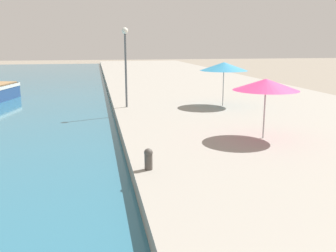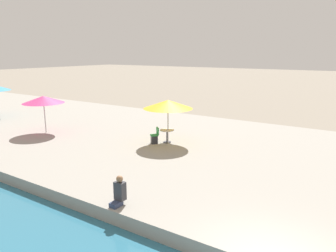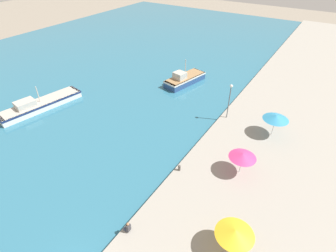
% 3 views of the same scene
% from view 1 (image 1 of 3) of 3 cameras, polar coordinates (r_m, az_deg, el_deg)
% --- Properties ---
extents(quay_promenade, '(16.00, 90.00, 0.54)m').
position_cam_1_polar(quay_promenade, '(35.88, 3.67, 6.18)').
color(quay_promenade, gray).
rests_on(quay_promenade, ground_plane).
extents(cafe_umbrella_white, '(2.56, 2.56, 2.36)m').
position_cam_1_polar(cafe_umbrella_white, '(15.02, 14.69, 6.12)').
color(cafe_umbrella_white, '#B7B7B7').
rests_on(cafe_umbrella_white, quay_promenade).
extents(cafe_umbrella_striped, '(2.83, 2.83, 2.59)m').
position_cam_1_polar(cafe_umbrella_striped, '(22.57, 8.51, 8.96)').
color(cafe_umbrella_striped, '#B7B7B7').
rests_on(cafe_umbrella_striped, quay_promenade).
extents(mooring_bollard, '(0.26, 0.26, 0.65)m').
position_cam_1_polar(mooring_bollard, '(11.19, -2.99, -4.94)').
color(mooring_bollard, '#4C4742').
rests_on(mooring_bollard, quay_promenade).
extents(lamppost, '(0.36, 0.36, 4.56)m').
position_cam_1_polar(lamppost, '(21.92, -6.50, 10.88)').
color(lamppost, '#565B60').
rests_on(lamppost, quay_promenade).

